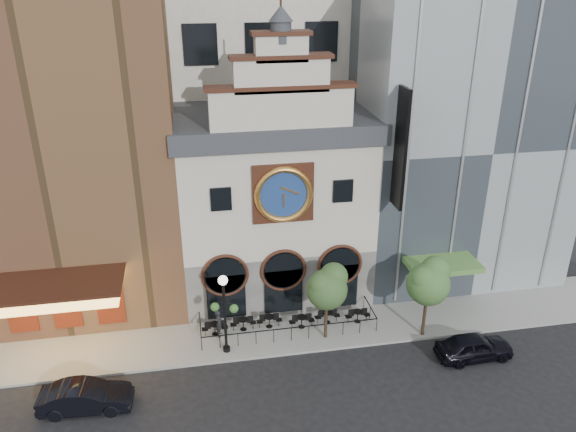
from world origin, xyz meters
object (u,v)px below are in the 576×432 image
at_px(pedestrian, 219,323).
at_px(car_right, 474,347).
at_px(car_left, 86,397).
at_px(lamppost, 224,306).
at_px(bistro_1, 243,323).
at_px(bistro_5, 358,315).
at_px(tree_left, 328,286).
at_px(bistro_4, 327,316).
at_px(bistro_0, 215,328).
at_px(tree_right, 429,281).
at_px(bistro_2, 269,320).
at_px(bistro_3, 302,321).

bearing_deg(pedestrian, car_right, -99.33).
bearing_deg(car_left, lamppost, -62.55).
bearing_deg(bistro_1, bistro_5, -3.42).
bearing_deg(bistro_5, pedestrian, 179.35).
xyz_separation_m(lamppost, tree_left, (6.02, 0.32, 0.43)).
bearing_deg(tree_left, lamppost, -177.00).
distance_m(bistro_1, lamppost, 3.45).
relative_size(car_right, car_left, 0.96).
height_order(bistro_1, tree_left, tree_left).
relative_size(bistro_4, bistro_5, 1.00).
xyz_separation_m(bistro_5, lamppost, (-8.33, -1.46, 2.63)).
bearing_deg(car_right, car_left, 89.37).
distance_m(bistro_0, bistro_1, 1.75).
bearing_deg(car_left, bistro_0, -50.24).
height_order(car_left, tree_right, tree_right).
xyz_separation_m(bistro_2, bistro_5, (5.53, -0.44, 0.00)).
distance_m(bistro_2, car_right, 12.13).
height_order(bistro_0, car_right, car_right).
relative_size(lamppost, tree_right, 0.98).
relative_size(bistro_3, bistro_5, 1.00).
height_order(bistro_3, bistro_4, same).
relative_size(car_right, lamppost, 0.88).
height_order(bistro_5, lamppost, lamppost).
relative_size(bistro_1, car_right, 0.36).
bearing_deg(lamppost, tree_left, 22.11).
xyz_separation_m(bistro_2, car_right, (11.13, -4.84, 0.14)).
xyz_separation_m(bistro_4, pedestrian, (-6.74, -0.16, 0.41)).
bearing_deg(tree_left, bistro_2, 153.78).
xyz_separation_m(bistro_4, car_left, (-13.79, -4.98, 0.14)).
bearing_deg(bistro_2, tree_right, -14.63).
bearing_deg(bistro_0, bistro_4, 0.08).
xyz_separation_m(bistro_0, bistro_5, (8.89, -0.25, 0.00)).
xyz_separation_m(bistro_1, car_right, (12.74, -4.83, 0.14)).
relative_size(pedestrian, tree_right, 0.34).
height_order(bistro_0, tree_left, tree_left).
bearing_deg(car_left, tree_right, -78.21).
bearing_deg(lamppost, bistro_2, 53.37).
distance_m(bistro_0, car_right, 15.21).
height_order(bistro_2, bistro_5, same).
height_order(bistro_0, pedestrian, pedestrian).
bearing_deg(bistro_3, car_left, -158.53).
bearing_deg(car_right, bistro_3, 62.63).
distance_m(bistro_1, car_left, 9.97).
height_order(pedestrian, tree_right, tree_right).
relative_size(bistro_1, pedestrian, 0.90).
relative_size(bistro_2, tree_right, 0.31).
height_order(car_right, lamppost, lamppost).
bearing_deg(tree_right, tree_left, 172.37).
bearing_deg(bistro_0, bistro_1, 5.81).
bearing_deg(bistro_3, tree_right, -15.50).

